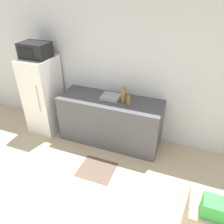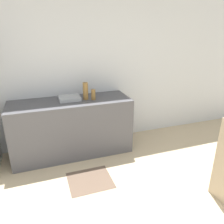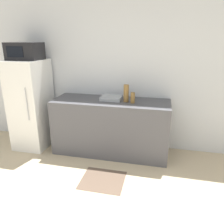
{
  "view_description": "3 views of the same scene",
  "coord_description": "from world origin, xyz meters",
  "px_view_note": "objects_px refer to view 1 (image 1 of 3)",
  "views": [
    {
      "loc": [
        1.2,
        -0.55,
        2.8
      ],
      "look_at": [
        0.29,
        1.84,
        1.24
      ],
      "focal_mm": 35.0,
      "sensor_mm": 36.0,
      "label": 1
    },
    {
      "loc": [
        -0.54,
        -0.63,
        2.0
      ],
      "look_at": [
        0.28,
        1.73,
        1.04
      ],
      "focal_mm": 35.0,
      "sensor_mm": 36.0,
      "label": 2
    },
    {
      "loc": [
        0.71,
        -0.65,
        1.89
      ],
      "look_at": [
        0.15,
        1.8,
        1.05
      ],
      "focal_mm": 35.0,
      "sensor_mm": 36.0,
      "label": 3
    }
  ],
  "objects_px": {
    "refrigerator": "(44,95)",
    "bottle_tall": "(123,95)",
    "microwave": "(35,50)",
    "bottle_short": "(129,100)",
    "basket": "(219,209)"
  },
  "relations": [
    {
      "from": "refrigerator",
      "to": "basket",
      "type": "distance_m",
      "value": 3.65
    },
    {
      "from": "basket",
      "to": "bottle_short",
      "type": "bearing_deg",
      "value": 126.98
    },
    {
      "from": "refrigerator",
      "to": "bottle_short",
      "type": "height_order",
      "value": "refrigerator"
    },
    {
      "from": "microwave",
      "to": "bottle_tall",
      "type": "height_order",
      "value": "microwave"
    },
    {
      "from": "refrigerator",
      "to": "bottle_tall",
      "type": "distance_m",
      "value": 1.72
    },
    {
      "from": "refrigerator",
      "to": "bottle_short",
      "type": "distance_m",
      "value": 1.82
    },
    {
      "from": "microwave",
      "to": "basket",
      "type": "height_order",
      "value": "microwave"
    },
    {
      "from": "bottle_tall",
      "to": "bottle_short",
      "type": "height_order",
      "value": "bottle_tall"
    },
    {
      "from": "microwave",
      "to": "bottle_tall",
      "type": "xyz_separation_m",
      "value": [
        1.69,
        0.04,
        -0.63
      ]
    },
    {
      "from": "refrigerator",
      "to": "microwave",
      "type": "xyz_separation_m",
      "value": [
        -0.0,
        -0.0,
        0.92
      ]
    },
    {
      "from": "bottle_tall",
      "to": "bottle_short",
      "type": "distance_m",
      "value": 0.14
    },
    {
      "from": "refrigerator",
      "to": "bottle_short",
      "type": "relative_size",
      "value": 9.17
    },
    {
      "from": "refrigerator",
      "to": "bottle_tall",
      "type": "bearing_deg",
      "value": 1.43
    },
    {
      "from": "bottle_tall",
      "to": "basket",
      "type": "xyz_separation_m",
      "value": [
        1.47,
        -1.85,
        0.06
      ]
    },
    {
      "from": "bottle_tall",
      "to": "bottle_short",
      "type": "bearing_deg",
      "value": -23.98
    }
  ]
}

